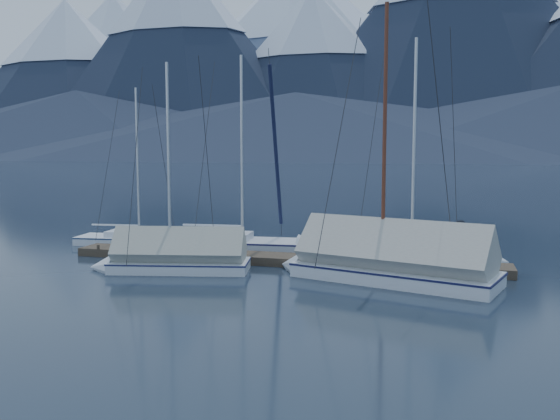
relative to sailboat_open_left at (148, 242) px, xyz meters
The scene contains 10 objects.
ground 8.90m from the sailboat_open_left, 32.67° to the right, with size 1000.00×1000.00×0.00m, color black.
mountain_range 370.47m from the sailboat_open_left, 88.18° to the left, with size 877.00×584.00×150.50m.
dock 8.00m from the sailboat_open_left, 20.52° to the right, with size 18.00×1.50×0.54m.
mooring_posts 7.54m from the sailboat_open_left, 21.86° to the right, with size 15.12×1.52×0.35m.
sailboat_open_left is the anchor object (origin of this frame).
sailboat_open_mid 5.42m from the sailboat_open_left, ahead, with size 7.54×3.17×9.77m.
sailboat_open_right 13.14m from the sailboat_open_left, ahead, with size 7.97×3.67×10.19m.
sailboat_covered_near 12.59m from the sailboat_open_left, 21.96° to the right, with size 8.62×4.70×10.73m.
sailboat_covered_far 6.58m from the sailboat_open_left, 55.37° to the right, with size 6.42×3.11×8.66m.
person 14.90m from the sailboat_open_left, 11.58° to the right, with size 0.62×0.41×1.70m, color black.
Camera 1 is at (6.47, -20.97, 4.66)m, focal length 38.00 mm.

